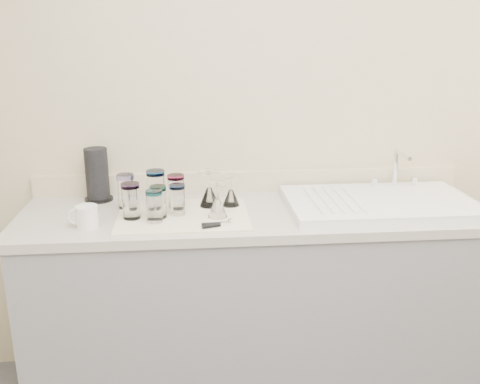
{
  "coord_description": "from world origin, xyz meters",
  "views": [
    {
      "loc": [
        -0.28,
        -1.0,
        1.66
      ],
      "look_at": [
        -0.08,
        1.15,
        1.0
      ],
      "focal_mm": 40.0,
      "sensor_mm": 36.0,
      "label": 1
    }
  ],
  "objects": [
    {
      "name": "can_opener",
      "position": [
        -0.19,
        0.99,
        0.92
      ],
      "size": [
        0.12,
        0.06,
        0.02
      ],
      "color": "silver",
      "rests_on": "dish_towel"
    },
    {
      "name": "tumbler_cyan",
      "position": [
        -0.44,
        1.28,
        0.99
      ],
      "size": [
        0.08,
        0.08,
        0.16
      ],
      "color": "white",
      "rests_on": "dish_towel"
    },
    {
      "name": "dish_towel",
      "position": [
        -0.32,
        1.15,
        0.9
      ],
      "size": [
        0.55,
        0.42,
        0.01
      ],
      "primitive_type": "cube",
      "color": "white",
      "rests_on": "counter_unit"
    },
    {
      "name": "goblet_front_left",
      "position": [
        -0.18,
        1.1,
        0.96
      ],
      "size": [
        0.08,
        0.08,
        0.15
      ],
      "color": "white",
      "rests_on": "dish_towel"
    },
    {
      "name": "tumbler_extra",
      "position": [
        -0.44,
        1.07,
        0.98
      ],
      "size": [
        0.07,
        0.07,
        0.13
      ],
      "color": "white",
      "rests_on": "dish_towel"
    },
    {
      "name": "goblet_back_left",
      "position": [
        -0.21,
        1.25,
        0.96
      ],
      "size": [
        0.09,
        0.09,
        0.16
      ],
      "color": "white",
      "rests_on": "dish_towel"
    },
    {
      "name": "tumbler_teal",
      "position": [
        -0.57,
        1.26,
        0.98
      ],
      "size": [
        0.08,
        0.08,
        0.15
      ],
      "color": "white",
      "rests_on": "dish_towel"
    },
    {
      "name": "counter_unit",
      "position": [
        0.0,
        1.2,
        0.45
      ],
      "size": [
        2.06,
        0.62,
        0.9
      ],
      "color": "slate",
      "rests_on": "ground"
    },
    {
      "name": "white_mug",
      "position": [
        -0.7,
        1.05,
        0.95
      ],
      "size": [
        0.13,
        0.09,
        0.09
      ],
      "color": "white",
      "rests_on": "counter_unit"
    },
    {
      "name": "goblet_back_right",
      "position": [
        -0.11,
        1.25,
        0.95
      ],
      "size": [
        0.08,
        0.08,
        0.14
      ],
      "color": "white",
      "rests_on": "dish_towel"
    },
    {
      "name": "paper_towel_roll",
      "position": [
        -0.71,
        1.41,
        1.02
      ],
      "size": [
        0.13,
        0.13,
        0.24
      ],
      "color": "black",
      "rests_on": "counter_unit"
    },
    {
      "name": "tumbler_purple",
      "position": [
        -0.35,
        1.25,
        0.98
      ],
      "size": [
        0.07,
        0.07,
        0.15
      ],
      "color": "white",
      "rests_on": "dish_towel"
    },
    {
      "name": "tumbler_lavender",
      "position": [
        -0.34,
        1.15,
        0.97
      ],
      "size": [
        0.07,
        0.07,
        0.13
      ],
      "color": "white",
      "rests_on": "dish_towel"
    },
    {
      "name": "sink_unit",
      "position": [
        0.55,
        1.2,
        0.92
      ],
      "size": [
        0.82,
        0.5,
        0.22
      ],
      "color": "white",
      "rests_on": "counter_unit"
    },
    {
      "name": "tumbler_blue",
      "position": [
        -0.42,
        1.12,
        0.98
      ],
      "size": [
        0.07,
        0.07,
        0.14
      ],
      "color": "white",
      "rests_on": "dish_towel"
    },
    {
      "name": "room_envelope",
      "position": [
        0.0,
        0.0,
        1.56
      ],
      "size": [
        3.54,
        3.5,
        2.52
      ],
      "color": "#505055",
      "rests_on": "ground"
    },
    {
      "name": "tumbler_magenta",
      "position": [
        -0.53,
        1.12,
        0.98
      ],
      "size": [
        0.08,
        0.08,
        0.15
      ],
      "color": "white",
      "rests_on": "dish_towel"
    }
  ]
}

